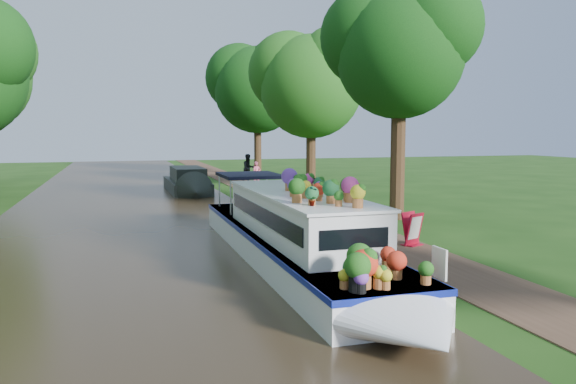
{
  "coord_description": "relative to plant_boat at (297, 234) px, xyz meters",
  "views": [
    {
      "loc": [
        -6.47,
        -16.25,
        3.38
      ],
      "look_at": [
        -0.88,
        2.04,
        1.3
      ],
      "focal_mm": 35.0,
      "sensor_mm": 36.0,
      "label": 1
    }
  ],
  "objects": [
    {
      "name": "pedestrian_pink",
      "position": [
        4.0,
        20.5,
        -0.07
      ],
      "size": [
        0.62,
        0.48,
        1.5
      ],
      "primitive_type": "imported",
      "rotation": [
        0.0,
        0.0,
        0.23
      ],
      "color": "#C9539B",
      "rests_on": "towpath"
    },
    {
      "name": "ground",
      "position": [
        2.25,
        3.25,
        -0.85
      ],
      "size": [
        100.0,
        100.0,
        0.0
      ],
      "primitive_type": "plane",
      "color": "#193D0F",
      "rests_on": "ground"
    },
    {
      "name": "tree_near_overhang",
      "position": [
        6.04,
        6.31,
        5.75
      ],
      "size": [
        5.52,
        5.28,
        8.99
      ],
      "color": "#331F11",
      "rests_on": "ground"
    },
    {
      "name": "plant_boat",
      "position": [
        0.0,
        0.0,
        0.0
      ],
      "size": [
        2.29,
        13.52,
        2.26
      ],
      "color": "white",
      "rests_on": "canal_water"
    },
    {
      "name": "pedestrian_dark",
      "position": [
        4.07,
        22.99,
        0.1
      ],
      "size": [
        1.05,
        0.91,
        1.85
      ],
      "primitive_type": "imported",
      "rotation": [
        0.0,
        0.0,
        0.25
      ],
      "color": "black",
      "rests_on": "towpath"
    },
    {
      "name": "second_boat",
      "position": [
        -0.5,
        18.17,
        -0.29
      ],
      "size": [
        2.05,
        7.14,
        1.38
      ],
      "rotation": [
        0.0,
        0.0,
        0.0
      ],
      "color": "black",
      "rests_on": "canal_water"
    },
    {
      "name": "tree_near_mid",
      "position": [
        6.73,
        18.33,
        5.58
      ],
      "size": [
        6.9,
        6.6,
        9.4
      ],
      "color": "#331F11",
      "rests_on": "ground"
    },
    {
      "name": "tree_near_far",
      "position": [
        6.23,
        29.34,
        6.2
      ],
      "size": [
        7.59,
        7.26,
        10.3
      ],
      "color": "#331F11",
      "rests_on": "ground"
    },
    {
      "name": "verge_plant",
      "position": [
        1.89,
        3.64,
        -0.64
      ],
      "size": [
        0.44,
        0.41,
        0.42
      ],
      "primitive_type": "imported",
      "rotation": [
        0.0,
        0.0,
        -0.24
      ],
      "color": "#1D6023",
      "rests_on": "ground"
    },
    {
      "name": "towpath",
      "position": [
        3.45,
        3.25,
        -0.84
      ],
      "size": [
        2.2,
        100.0,
        0.03
      ],
      "primitive_type": "cube",
      "color": "#4A3222",
      "rests_on": "ground"
    },
    {
      "name": "canal_water",
      "position": [
        -3.75,
        3.25,
        -0.84
      ],
      "size": [
        10.0,
        100.0,
        0.02
      ],
      "primitive_type": "cube",
      "color": "black",
      "rests_on": "ground"
    },
    {
      "name": "sandwich_board",
      "position": [
        4.05,
        1.5,
        -0.38
      ],
      "size": [
        0.67,
        0.7,
        0.97
      ],
      "rotation": [
        0.0,
        0.0,
        0.41
      ],
      "color": "#B00C24",
      "rests_on": "towpath"
    }
  ]
}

